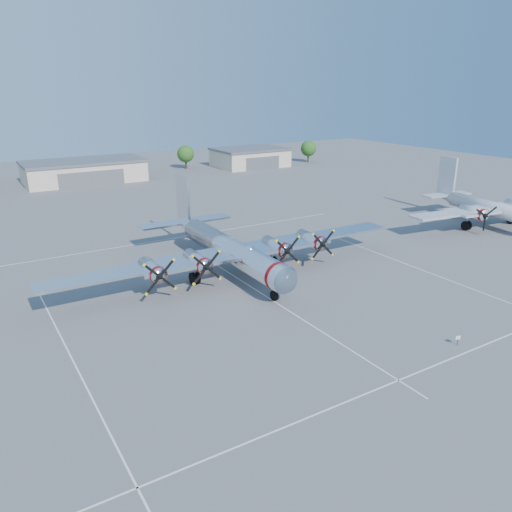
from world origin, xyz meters
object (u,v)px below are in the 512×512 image
info_placard (458,339)px  main_bomber_b29 (228,271)px  twin_engine_east (482,225)px  hangar_east (250,157)px  tree_east (186,154)px  tree_far_east (308,149)px  hangar_center (84,171)px

info_placard → main_bomber_b29: bearing=122.9°
twin_engine_east → hangar_east: bearing=98.3°
twin_engine_east → info_placard: size_ratio=35.02×
tree_east → tree_far_east: bearing=-11.9°
hangar_center → tree_far_east: (68.00, -1.96, 1.51)m
tree_east → main_bomber_b29: (-29.76, -80.21, -4.22)m
hangar_center → info_placard: size_ratio=30.28×
twin_engine_east → main_bomber_b29: bearing=-175.9°
tree_far_east → hangar_center: bearing=178.3°
hangar_center → main_bomber_b29: bearing=-89.8°
hangar_east → info_placard: (-38.96, -102.63, -2.05)m
hangar_east → twin_engine_east: bearing=-89.5°
tree_east → main_bomber_b29: 85.66m
hangar_center → hangar_east: same height
hangar_east → info_placard: size_ratio=21.81×
hangar_center → tree_east: 30.64m
hangar_east → info_placard: bearing=-110.8°
hangar_east → tree_east: 19.04m
tree_far_east → info_placard: bearing=-120.4°
hangar_east → tree_east: size_ratio=3.10×
tree_far_east → twin_engine_east: 77.90m
tree_east → main_bomber_b29: bearing=-110.4°
tree_far_east → twin_engine_east: (-19.33, -75.35, -4.22)m
hangar_center → tree_east: (30.00, 6.04, 1.51)m
tree_far_east → main_bomber_b29: size_ratio=0.14×
hangar_east → hangar_center: bearing=-180.0°
info_placard → hangar_east: bearing=84.9°
hangar_center → tree_far_east: size_ratio=4.31×
tree_east → tree_far_east: (38.00, -8.00, 0.00)m
main_bomber_b29 → twin_engine_east: (48.43, -3.13, 0.00)m
tree_east → twin_engine_east: (18.67, -83.35, -4.22)m
hangar_center → tree_east: bearing=11.4°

